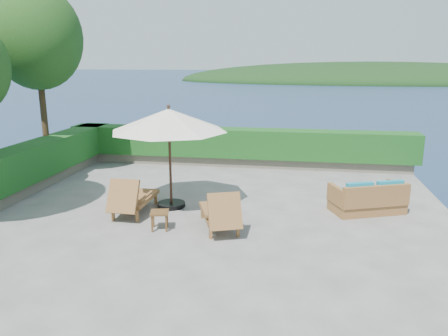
% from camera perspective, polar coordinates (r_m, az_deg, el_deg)
% --- Properties ---
extents(ground, '(12.00, 12.00, 0.00)m').
position_cam_1_polar(ground, '(10.60, -2.33, -6.74)').
color(ground, gray).
rests_on(ground, ground).
extents(foundation, '(12.00, 12.00, 3.00)m').
position_cam_1_polar(foundation, '(11.24, -2.25, -14.16)').
color(foundation, '#5C5449').
rests_on(foundation, ocean).
extents(ocean, '(600.00, 600.00, 0.00)m').
position_cam_1_polar(ocean, '(12.00, -2.18, -20.28)').
color(ocean, navy).
rests_on(ocean, ground).
extents(offshore_island, '(126.00, 57.60, 12.60)m').
position_cam_1_polar(offshore_island, '(151.60, 18.58, 10.67)').
color(offshore_island, black).
rests_on(offshore_island, ocean).
extents(planter_wall_far, '(12.00, 0.60, 0.36)m').
position_cam_1_polar(planter_wall_far, '(15.85, 1.81, 0.93)').
color(planter_wall_far, slate).
rests_on(planter_wall_far, ground).
extents(hedge_far, '(12.40, 0.90, 1.00)m').
position_cam_1_polar(hedge_far, '(15.71, 1.83, 3.32)').
color(hedge_far, '#144616').
rests_on(hedge_far, planter_wall_far).
extents(tree_far, '(2.80, 2.80, 6.03)m').
position_cam_1_polar(tree_far, '(15.23, -23.31, 15.34)').
color(tree_far, '#43311A').
rests_on(tree_far, ground).
extents(patio_umbrella, '(3.01, 3.01, 2.67)m').
position_cam_1_polar(patio_umbrella, '(11.06, -7.21, 6.10)').
color(patio_umbrella, black).
rests_on(patio_umbrella, ground).
extents(lounge_left, '(0.83, 1.78, 1.02)m').
position_cam_1_polar(lounge_left, '(11.06, -11.87, -3.82)').
color(lounge_left, brown).
rests_on(lounge_left, ground).
extents(lounge_right, '(1.27, 1.87, 1.00)m').
position_cam_1_polar(lounge_right, '(9.86, -0.48, -5.77)').
color(lounge_right, brown).
rests_on(lounge_right, ground).
extents(side_table, '(0.48, 0.48, 0.43)m').
position_cam_1_polar(side_table, '(9.99, -8.42, -6.06)').
color(side_table, brown).
rests_on(side_table, ground).
extents(wicker_loveseat, '(1.99, 1.50, 0.88)m').
position_cam_1_polar(wicker_loveseat, '(11.55, 18.32, -3.94)').
color(wicker_loveseat, brown).
rests_on(wicker_loveseat, ground).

